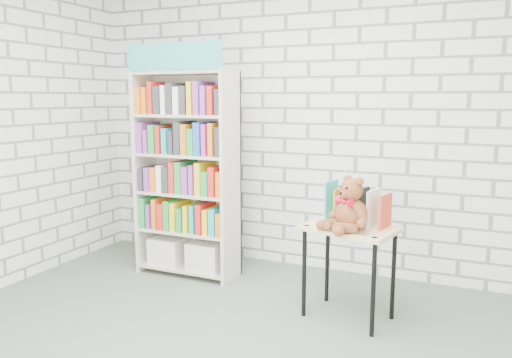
% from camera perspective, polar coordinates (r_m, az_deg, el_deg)
% --- Properties ---
extents(room_shell, '(4.52, 4.02, 2.81)m').
position_cam_1_polar(room_shell, '(2.93, -6.32, 11.98)').
color(room_shell, silver).
rests_on(room_shell, ground).
extents(bookshelf, '(0.94, 0.37, 2.11)m').
position_cam_1_polar(bookshelf, '(4.63, -7.90, 0.72)').
color(bookshelf, beige).
rests_on(bookshelf, ground).
extents(display_table, '(0.75, 0.60, 0.71)m').
position_cam_1_polar(display_table, '(3.77, 10.64, -6.79)').
color(display_table, '#D9BF82').
rests_on(display_table, ground).
extents(table_books, '(0.49, 0.30, 0.27)m').
position_cam_1_polar(table_books, '(3.81, 11.46, -3.01)').
color(table_books, '#28AFA7').
rests_on(table_books, display_table).
extents(teddy_bear, '(0.38, 0.37, 0.39)m').
position_cam_1_polar(teddy_bear, '(3.60, 10.56, -3.37)').
color(teddy_bear, brown).
rests_on(teddy_bear, display_table).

